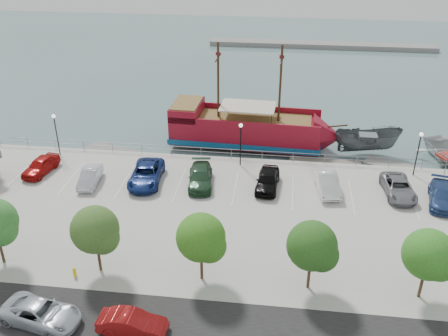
# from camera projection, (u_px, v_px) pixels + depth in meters

# --- Properties ---
(ground) EXTENTS (160.00, 160.00, 0.00)m
(ground) POSITION_uv_depth(u_px,v_px,m) (233.00, 211.00, 42.43)
(ground) COLOR #4B6B6B
(sidewalk) EXTENTS (100.00, 4.00, 0.05)m
(sidewalk) POSITION_uv_depth(u_px,v_px,m) (217.00, 280.00, 33.21)
(sidewalk) COLOR #A4A193
(sidewalk) RESTS_ON land_slab
(seawall_railing) EXTENTS (50.00, 0.06, 1.00)m
(seawall_railing) POSITION_uv_depth(u_px,v_px,m) (242.00, 154.00, 48.52)
(seawall_railing) COLOR slate
(seawall_railing) RESTS_ON land_slab
(far_shore) EXTENTS (40.00, 3.00, 0.80)m
(far_shore) POSITION_uv_depth(u_px,v_px,m) (321.00, 45.00, 89.20)
(far_shore) COLOR gray
(far_shore) RESTS_ON ground
(pirate_ship) EXTENTS (18.43, 5.93, 11.54)m
(pirate_ship) POSITION_uv_depth(u_px,v_px,m) (258.00, 130.00, 52.46)
(pirate_ship) COLOR maroon
(pirate_ship) RESTS_ON ground
(patrol_boat) EXTENTS (7.13, 3.35, 2.66)m
(patrol_boat) POSITION_uv_depth(u_px,v_px,m) (367.00, 143.00, 51.19)
(patrol_boat) COLOR #4B5053
(patrol_boat) RESTS_ON ground
(dock_west) EXTENTS (7.02, 3.75, 0.39)m
(dock_west) POSITION_uv_depth(u_px,v_px,m) (116.00, 152.00, 51.81)
(dock_west) COLOR gray
(dock_west) RESTS_ON ground
(dock_mid) EXTENTS (7.21, 2.67, 0.40)m
(dock_mid) POSITION_uv_depth(u_px,v_px,m) (325.00, 164.00, 49.48)
(dock_mid) COLOR slate
(dock_mid) RESTS_ON ground
(dock_east) EXTENTS (7.15, 4.64, 0.40)m
(dock_east) POSITION_uv_depth(u_px,v_px,m) (401.00, 168.00, 48.69)
(dock_east) COLOR gray
(dock_east) RESTS_ON ground
(street_van) EXTENTS (5.31, 3.23, 1.38)m
(street_van) POSITION_uv_depth(u_px,v_px,m) (41.00, 313.00, 29.60)
(street_van) COLOR #A9B3BE
(street_van) RESTS_ON street
(street_sedan) EXTENTS (4.15, 1.62, 1.35)m
(street_sedan) POSITION_uv_depth(u_px,v_px,m) (132.00, 323.00, 28.91)
(street_sedan) COLOR maroon
(street_sedan) RESTS_ON street
(fire_hydrant) EXTENTS (0.24, 0.24, 0.68)m
(fire_hydrant) POSITION_uv_depth(u_px,v_px,m) (75.00, 272.00, 33.38)
(fire_hydrant) COLOR yellow
(fire_hydrant) RESTS_ON sidewalk
(lamp_post_left) EXTENTS (0.36, 0.36, 4.28)m
(lamp_post_left) POSITION_uv_depth(u_px,v_px,m) (55.00, 127.00, 48.19)
(lamp_post_left) COLOR black
(lamp_post_left) RESTS_ON land_slab
(lamp_post_mid) EXTENTS (0.36, 0.36, 4.28)m
(lamp_post_mid) POSITION_uv_depth(u_px,v_px,m) (241.00, 137.00, 46.24)
(lamp_post_mid) COLOR black
(lamp_post_mid) RESTS_ON land_slab
(lamp_post_right) EXTENTS (0.36, 0.36, 4.28)m
(lamp_post_right) POSITION_uv_depth(u_px,v_px,m) (419.00, 146.00, 44.50)
(lamp_post_right) COLOR black
(lamp_post_right) RESTS_ON land_slab
(tree_c) EXTENTS (3.30, 3.20, 5.00)m
(tree_c) POSITION_uv_depth(u_px,v_px,m) (97.00, 232.00, 32.44)
(tree_c) COLOR #473321
(tree_c) RESTS_ON sidewalk
(tree_d) EXTENTS (3.30, 3.20, 5.00)m
(tree_d) POSITION_uv_depth(u_px,v_px,m) (203.00, 240.00, 31.68)
(tree_d) COLOR #473321
(tree_d) RESTS_ON sidewalk
(tree_e) EXTENTS (3.30, 3.20, 5.00)m
(tree_e) POSITION_uv_depth(u_px,v_px,m) (314.00, 248.00, 30.92)
(tree_e) COLOR #473321
(tree_e) RESTS_ON sidewalk
(tree_f) EXTENTS (3.30, 3.20, 5.00)m
(tree_f) POSITION_uv_depth(u_px,v_px,m) (431.00, 257.00, 30.16)
(tree_f) COLOR #473321
(tree_f) RESTS_ON sidewalk
(parked_car_a) EXTENTS (2.47, 4.58, 1.48)m
(parked_car_a) POSITION_uv_depth(u_px,v_px,m) (41.00, 165.00, 45.95)
(parked_car_a) COLOR #A60F0D
(parked_car_a) RESTS_ON land_slab
(parked_car_b) EXTENTS (1.78, 4.19, 1.34)m
(parked_car_b) POSITION_uv_depth(u_px,v_px,m) (90.00, 177.00, 44.20)
(parked_car_b) COLOR silver
(parked_car_b) RESTS_ON land_slab
(parked_car_c) EXTENTS (2.96, 5.80, 1.57)m
(parked_car_c) POSITION_uv_depth(u_px,v_px,m) (146.00, 174.00, 44.40)
(parked_car_c) COLOR navy
(parked_car_c) RESTS_ON land_slab
(parked_car_d) EXTENTS (2.70, 5.29, 1.47)m
(parked_car_d) POSITION_uv_depth(u_px,v_px,m) (200.00, 177.00, 44.05)
(parked_car_d) COLOR #22442A
(parked_car_d) RESTS_ON land_slab
(parked_car_e) EXTENTS (2.20, 4.75, 1.58)m
(parked_car_e) POSITION_uv_depth(u_px,v_px,m) (268.00, 180.00, 43.50)
(parked_car_e) COLOR black
(parked_car_e) RESTS_ON land_slab
(parked_car_f) EXTENTS (2.32, 5.01, 1.59)m
(parked_car_f) POSITION_uv_depth(u_px,v_px,m) (327.00, 182.00, 43.14)
(parked_car_f) COLOR white
(parked_car_f) RESTS_ON land_slab
(parked_car_g) EXTENTS (2.66, 5.14, 1.39)m
(parked_car_g) POSITION_uv_depth(u_px,v_px,m) (398.00, 188.00, 42.52)
(parked_car_g) COLOR gray
(parked_car_g) RESTS_ON land_slab
(parked_car_h) EXTENTS (2.89, 5.21, 1.43)m
(parked_car_h) POSITION_uv_depth(u_px,v_px,m) (442.00, 196.00, 41.33)
(parked_car_h) COLOR navy
(parked_car_h) RESTS_ON land_slab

